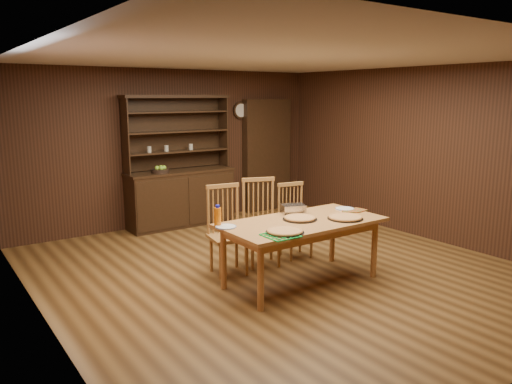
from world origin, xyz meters
TOP-DOWN VIEW (x-y plane):
  - floor at (0.00, 0.00)m, footprint 6.00×6.00m
  - room_shell at (0.00, 0.00)m, footprint 6.00×6.00m
  - china_hutch at (-0.00, 2.75)m, footprint 1.84×0.52m
  - doorway at (1.90, 2.90)m, footprint 1.00×0.18m
  - wall_clock at (1.35, 2.96)m, footprint 0.30×0.05m
  - dining_table at (-0.05, -0.46)m, footprint 1.90×0.95m
  - chair_left at (-0.57, 0.36)m, footprint 0.52×0.50m
  - chair_center at (-0.02, 0.40)m, footprint 0.58×0.56m
  - chair_right at (0.53, 0.39)m, footprint 0.47×0.45m
  - pizza_left at (-0.53, -0.76)m, footprint 0.41×0.41m
  - pizza_right at (0.42, -0.69)m, footprint 0.41×0.41m
  - pizza_center at (-0.03, -0.41)m, footprint 0.40×0.40m
  - cooling_rack at (-0.64, -0.83)m, footprint 0.41×0.41m
  - plate_left at (-0.92, -0.22)m, footprint 0.23×0.23m
  - plate_right at (0.77, -0.33)m, footprint 0.24×0.24m
  - foil_dish at (0.09, -0.12)m, footprint 0.33×0.28m
  - juice_bottle at (-0.97, -0.12)m, footprint 0.08×0.08m
  - pot_holder_a at (0.86, -0.47)m, footprint 0.21×0.21m
  - pot_holder_b at (0.74, -0.44)m, footprint 0.26×0.26m
  - fruit_bowl at (-0.38, 2.69)m, footprint 0.29×0.29m

SIDE VIEW (x-z plane):
  - floor at x=0.00m, z-range 0.00..0.00m
  - chair_right at x=0.53m, z-range 0.03..1.03m
  - chair_left at x=-0.57m, z-range 0.03..1.13m
  - china_hutch at x=0.00m, z-range -0.49..1.68m
  - chair_center at x=-0.02m, z-range 0.04..1.15m
  - dining_table at x=-0.05m, z-range 0.29..1.04m
  - pot_holder_a at x=0.86m, z-range 0.75..0.76m
  - pot_holder_b at x=0.74m, z-range 0.75..0.76m
  - cooling_rack at x=-0.64m, z-range 0.75..0.76m
  - plate_right at x=0.77m, z-range 0.75..0.77m
  - plate_left at x=-0.92m, z-range 0.75..0.77m
  - pizza_center at x=-0.03m, z-range 0.75..0.79m
  - pizza_right at x=0.42m, z-range 0.75..0.79m
  - pizza_left at x=-0.53m, z-range 0.75..0.79m
  - foil_dish at x=0.09m, z-range 0.75..0.86m
  - juice_bottle at x=-0.97m, z-range 0.74..0.98m
  - fruit_bowl at x=-0.38m, z-range 0.92..1.04m
  - doorway at x=1.90m, z-range 0.00..2.10m
  - room_shell at x=0.00m, z-range -1.42..4.58m
  - wall_clock at x=1.35m, z-range 1.75..2.05m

